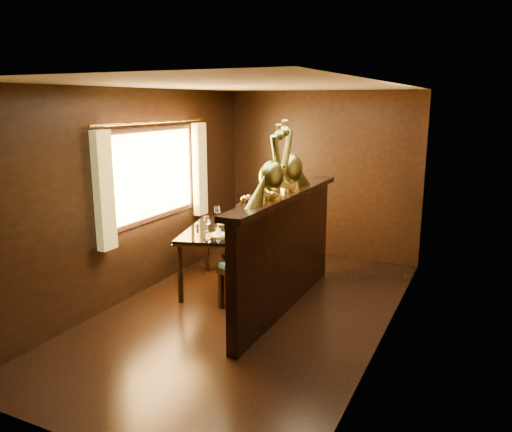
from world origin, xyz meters
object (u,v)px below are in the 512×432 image
object	(u,v)px
chair_right	(253,240)
peacock_right	(291,155)
chair_left	(253,251)
dining_table	(219,234)
peacock_left	(271,162)

from	to	relation	value
chair_right	peacock_right	xyz separation A→B (m)	(0.59, -0.25, 1.10)
chair_left	dining_table	bearing A→B (deg)	166.36
chair_left	chair_right	xyz separation A→B (m)	(-0.31, 0.63, -0.06)
dining_table	peacock_right	world-z (taller)	peacock_right
dining_table	chair_left	world-z (taller)	chair_left
chair_left	peacock_right	size ratio (longest dim) A/B	1.74
peacock_left	peacock_right	distance (m)	0.54
peacock_left	peacock_right	size ratio (longest dim) A/B	0.95
chair_left	peacock_left	bearing A→B (deg)	-7.17
dining_table	peacock_left	world-z (taller)	peacock_left
chair_left	peacock_right	xyz separation A→B (m)	(0.28, 0.38, 1.04)
dining_table	peacock_right	size ratio (longest dim) A/B	1.85
chair_left	chair_right	bearing A→B (deg)	137.63
chair_right	peacock_left	xyz separation A→B (m)	(0.59, -0.78, 1.08)
chair_left	peacock_left	size ratio (longest dim) A/B	1.83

